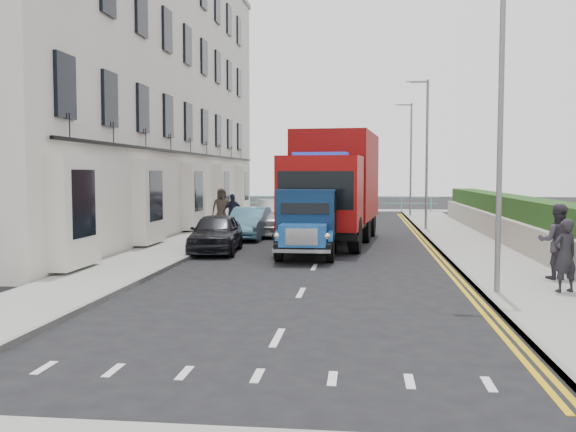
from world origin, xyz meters
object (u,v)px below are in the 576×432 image
(bedford_lorry, at_px, (306,228))
(parked_car_front, at_px, (216,233))
(lamp_far, at_px, (409,152))
(pedestrian_east_near, at_px, (565,255))
(lamp_near, at_px, (495,113))
(lamp_mid, at_px, (424,145))
(red_lorry, at_px, (334,184))

(bedford_lorry, relative_size, parked_car_front, 1.17)
(lamp_far, bearing_deg, parked_car_front, -112.34)
(lamp_far, distance_m, pedestrian_east_near, 26.09)
(lamp_near, xyz_separation_m, parked_car_front, (-7.78, 7.08, -3.33))
(lamp_mid, bearing_deg, red_lorry, -126.43)
(red_lorry, distance_m, parked_car_front, 5.54)
(lamp_near, relative_size, pedestrian_east_near, 4.37)
(parked_car_front, bearing_deg, lamp_far, 62.93)
(lamp_mid, height_order, bedford_lorry, lamp_mid)
(lamp_mid, height_order, parked_car_front, lamp_mid)
(lamp_near, distance_m, pedestrian_east_near, 3.46)
(parked_car_front, xyz_separation_m, pedestrian_east_near, (9.35, -6.94, 0.25))
(lamp_near, bearing_deg, bedford_lorry, 128.18)
(bedford_lorry, xyz_separation_m, pedestrian_east_near, (6.13, -5.66, -0.07))
(lamp_mid, relative_size, pedestrian_east_near, 4.37)
(pedestrian_east_near, bearing_deg, red_lorry, -85.97)
(lamp_mid, height_order, red_lorry, lamp_mid)
(bedford_lorry, xyz_separation_m, parked_car_front, (-3.21, 1.27, -0.32))
(lamp_mid, height_order, lamp_far, same)
(bedford_lorry, height_order, pedestrian_east_near, bedford_lorry)
(lamp_mid, xyz_separation_m, pedestrian_east_near, (1.57, -15.86, -3.08))
(lamp_far, height_order, red_lorry, lamp_far)
(pedestrian_east_near, bearing_deg, parked_car_front, -59.98)
(bedford_lorry, bearing_deg, lamp_near, -52.30)
(bedford_lorry, distance_m, pedestrian_east_near, 8.35)
(lamp_far, relative_size, bedford_lorry, 1.52)
(lamp_mid, distance_m, red_lorry, 6.80)
(lamp_mid, height_order, pedestrian_east_near, lamp_mid)
(pedestrian_east_near, bearing_deg, lamp_mid, -107.74)
(lamp_far, height_order, parked_car_front, lamp_far)
(lamp_far, bearing_deg, lamp_near, -90.00)
(bedford_lorry, bearing_deg, parked_car_front, 157.90)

